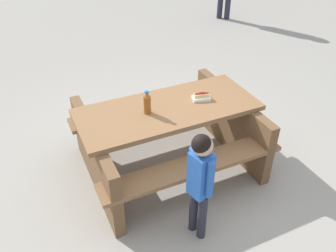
{
  "coord_description": "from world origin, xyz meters",
  "views": [
    {
      "loc": [
        -1.52,
        -2.55,
        2.6
      ],
      "look_at": [
        0.0,
        0.0,
        0.52
      ],
      "focal_mm": 37.85,
      "sensor_mm": 36.0,
      "label": 1
    }
  ],
  "objects_px": {
    "picnic_table": "(168,132)",
    "hotdog_tray": "(201,97)",
    "soda_bottle": "(147,103)",
    "child_in_coat": "(200,175)"
  },
  "relations": [
    {
      "from": "picnic_table",
      "to": "hotdog_tray",
      "type": "relative_size",
      "value": 9.34
    },
    {
      "from": "soda_bottle",
      "to": "hotdog_tray",
      "type": "xyz_separation_m",
      "value": [
        0.59,
        -0.06,
        -0.08
      ]
    },
    {
      "from": "picnic_table",
      "to": "soda_bottle",
      "type": "xyz_separation_m",
      "value": [
        -0.22,
        0.02,
        0.42
      ]
    },
    {
      "from": "soda_bottle",
      "to": "child_in_coat",
      "type": "xyz_separation_m",
      "value": [
        -0.02,
        -0.93,
        -0.17
      ]
    },
    {
      "from": "soda_bottle",
      "to": "child_in_coat",
      "type": "relative_size",
      "value": 0.22
    },
    {
      "from": "picnic_table",
      "to": "hotdog_tray",
      "type": "height_order",
      "value": "hotdog_tray"
    },
    {
      "from": "picnic_table",
      "to": "child_in_coat",
      "type": "distance_m",
      "value": 0.97
    },
    {
      "from": "soda_bottle",
      "to": "picnic_table",
      "type": "bearing_deg",
      "value": -4.31
    },
    {
      "from": "hotdog_tray",
      "to": "child_in_coat",
      "type": "height_order",
      "value": "child_in_coat"
    },
    {
      "from": "child_in_coat",
      "to": "hotdog_tray",
      "type": "bearing_deg",
      "value": 54.65
    }
  ]
}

